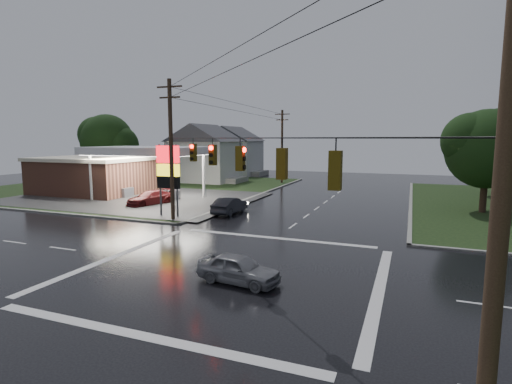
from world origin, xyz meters
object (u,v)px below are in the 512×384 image
(utility_pole_n, at_px, (282,145))
(tree_ne_far, at_px, (501,141))
(car_north, at_px, (230,205))
(house_near, at_px, (205,152))
(tree_nw_behind, at_px, (108,140))
(car_crossing, at_px, (238,269))
(pylon_sign, at_px, (168,169))
(utility_pole_nw, at_px, (171,148))
(tree_ne_near, at_px, (489,149))
(house_far, at_px, (233,150))
(gas_station, at_px, (103,172))
(car_pump, at_px, (150,198))
(utility_pole_se, at_px, (503,184))

(utility_pole_n, bearing_deg, tree_ne_far, -8.55)
(utility_pole_n, distance_m, car_north, 24.93)
(house_near, xyz_separation_m, car_north, (14.47, -22.29, -3.69))
(tree_nw_behind, height_order, tree_ne_far, tree_nw_behind)
(car_north, height_order, car_crossing, car_north)
(pylon_sign, bearing_deg, utility_pole_n, 87.92)
(pylon_sign, relative_size, tree_nw_behind, 0.60)
(tree_ne_far, xyz_separation_m, car_crossing, (-16.14, -35.35, -5.52))
(utility_pole_nw, height_order, car_north, utility_pole_nw)
(tree_nw_behind, bearing_deg, car_north, -30.75)
(utility_pole_nw, distance_m, tree_ne_far, 36.20)
(house_near, distance_m, car_crossing, 43.50)
(utility_pole_nw, bearing_deg, pylon_sign, 135.00)
(car_north, bearing_deg, utility_pole_n, -81.82)
(tree_ne_near, bearing_deg, pylon_sign, -154.99)
(tree_ne_near, relative_size, tree_ne_far, 0.92)
(house_near, distance_m, tree_ne_far, 38.19)
(pylon_sign, distance_m, car_crossing, 16.86)
(house_far, height_order, tree_ne_near, tree_ne_near)
(utility_pole_n, relative_size, car_crossing, 2.71)
(gas_station, relative_size, pylon_sign, 4.37)
(tree_ne_near, bearing_deg, car_crossing, -119.35)
(utility_pole_n, bearing_deg, tree_nw_behind, -161.79)
(house_far, relative_size, tree_nw_behind, 1.10)
(gas_station, xyz_separation_m, utility_pole_n, (16.18, 18.30, 2.92))
(tree_ne_near, bearing_deg, house_far, 144.23)
(tree_nw_behind, distance_m, car_pump, 24.16)
(house_near, relative_size, tree_ne_far, 1.13)
(car_crossing, bearing_deg, house_near, 37.88)
(utility_pole_nw, xyz_separation_m, tree_nw_behind, (-24.34, 20.49, 0.46))
(car_pump, bearing_deg, house_far, 120.74)
(car_pump, bearing_deg, pylon_sign, -21.22)
(tree_ne_far, bearing_deg, gas_station, -161.54)
(gas_station, bearing_deg, car_crossing, -38.27)
(house_near, bearing_deg, tree_nw_behind, -155.02)
(house_far, bearing_deg, utility_pole_se, -61.32)
(tree_ne_far, height_order, car_pump, tree_ne_far)
(utility_pole_se, height_order, house_near, utility_pole_se)
(utility_pole_se, relative_size, car_crossing, 2.84)
(utility_pole_nw, distance_m, tree_ne_near, 26.74)
(tree_ne_near, bearing_deg, gas_station, -176.70)
(utility_pole_n, bearing_deg, tree_ne_near, -34.10)
(gas_station, relative_size, utility_pole_nw, 2.38)
(house_near, relative_size, tree_nw_behind, 1.10)
(utility_pole_n, relative_size, tree_ne_near, 1.17)
(pylon_sign, bearing_deg, tree_ne_far, 40.35)
(utility_pole_n, xyz_separation_m, car_pump, (-6.18, -22.97, -4.76))
(pylon_sign, bearing_deg, tree_ne_near, 25.01)
(car_crossing, bearing_deg, utility_pole_nw, 51.50)
(utility_pole_se, height_order, tree_nw_behind, utility_pole_se)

